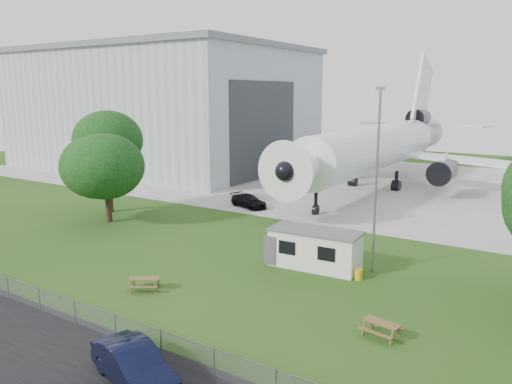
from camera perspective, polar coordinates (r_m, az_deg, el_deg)
The scene contains 14 objects.
ground at distance 33.09m, azimuth -4.39°, elevation -9.52°, with size 160.00×160.00×0.00m, color #355D1D.
asphalt_strip at distance 25.00m, azimuth -23.60°, elevation -17.70°, with size 120.00×8.00×0.02m, color black.
concrete_apron at distance 66.38m, azimuth 15.80°, elevation 0.69°, with size 120.00×46.00×0.03m, color #B7B7B2.
hangar at distance 83.05m, azimuth -10.50°, elevation 9.50°, with size 43.00×31.00×18.55m.
airliner at distance 64.24m, azimuth 13.78°, elevation 5.19°, with size 46.36×47.73×17.69m.
site_cabin at distance 34.36m, azimuth 6.77°, elevation -6.45°, with size 6.83×3.11×2.62m.
picnic_west at distance 31.51m, azimuth -12.58°, elevation -10.87°, with size 1.80×1.50×0.76m, color brown, non-canonical shape.
picnic_east at distance 26.17m, azimuth 14.07°, elevation -15.72°, with size 1.80×1.50×0.76m, color brown, non-canonical shape.
fence at distance 26.80m, azimuth -17.18°, elevation -15.22°, with size 58.00×0.04×1.30m, color gray.
lamp_mast at distance 33.05m, azimuth 13.57°, elevation 0.98°, with size 0.16×0.16×12.00m, color slate.
tree_west_big at distance 51.09m, azimuth -16.68°, elevation 5.48°, with size 7.41×7.41×10.70m.
tree_west_small at distance 47.20m, azimuth -16.75°, elevation 2.94°, with size 7.32×7.32×8.94m.
car_centre_sedan at distance 22.04m, azimuth -13.77°, elevation -18.73°, with size 1.75×5.02×1.66m, color black.
car_apron_van at distance 51.84m, azimuth -0.85°, elevation -1.05°, with size 1.83×4.51×1.31m, color black.
Camera 1 is at (18.80, -24.58, 11.74)m, focal length 35.00 mm.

